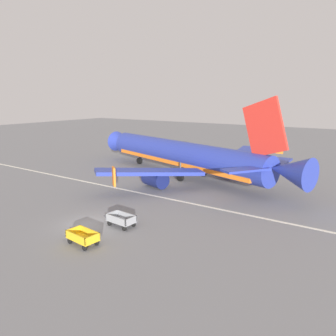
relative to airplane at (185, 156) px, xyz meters
name	(u,v)px	position (x,y,z in m)	size (l,w,h in m)	color
ground_plane	(89,224)	(1.98, -20.12, -3.05)	(220.00, 220.00, 0.00)	slate
apron_stripe	(155,196)	(1.98, -9.97, -3.05)	(120.00, 0.36, 0.01)	silver
airplane	(185,156)	(0.00, 0.00, 0.00)	(36.92, 29.97, 11.34)	#28389E
baggage_cart_nearest	(83,237)	(4.66, -23.24, -2.45)	(3.61, 1.64, 1.07)	gold
baggage_cart_second_in_row	(121,220)	(4.68, -18.85, -2.45)	(3.60, 1.58, 1.07)	gray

